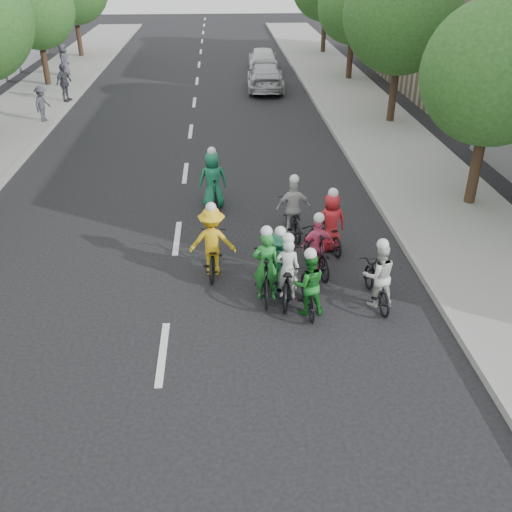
{
  "coord_description": "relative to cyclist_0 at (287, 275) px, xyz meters",
  "views": [
    {
      "loc": [
        1.28,
        -9.0,
        7.14
      ],
      "look_at": [
        1.98,
        2.05,
        1.0
      ],
      "focal_mm": 40.0,
      "sensor_mm": 36.0,
      "label": 1
    }
  ],
  "objects": [
    {
      "name": "curb_left",
      "position": [
        -8.72,
        8.07,
        -0.47
      ],
      "size": [
        0.18,
        80.0,
        0.18
      ],
      "primitive_type": "cube",
      "color": "#999993",
      "rests_on": "ground"
    },
    {
      "name": "tree_r_0",
      "position": [
        6.13,
        4.67,
        3.4
      ],
      "size": [
        4.0,
        4.0,
        5.97
      ],
      "color": "black",
      "rests_on": "ground"
    },
    {
      "name": "cyclist_4",
      "position": [
        1.39,
        2.24,
        0.04
      ],
      "size": [
        0.86,
        1.71,
        1.73
      ],
      "rotation": [
        0.0,
        0.0,
        3.32
      ],
      "color": "black",
      "rests_on": "ground"
    },
    {
      "name": "bldg_se",
      "position": [
        13.33,
        22.07,
        3.44
      ],
      "size": [
        10.0,
        14.0,
        8.0
      ],
      "primitive_type": "cube",
      "color": "gray",
      "rests_on": "ground"
    },
    {
      "name": "spectator_1",
      "position": [
        -8.97,
        18.1,
        0.49
      ],
      "size": [
        0.84,
        1.15,
        1.81
      ],
      "primitive_type": "imported",
      "rotation": [
        0.0,
        0.0,
        1.14
      ],
      "color": "#484652",
      "rests_on": "sidewalk_left"
    },
    {
      "name": "spectator_0",
      "position": [
        -9.11,
        14.56,
        0.35
      ],
      "size": [
        0.82,
        1.11,
        1.53
      ],
      "primitive_type": "imported",
      "rotation": [
        0.0,
        0.0,
        1.29
      ],
      "color": "#444450",
      "rests_on": "sidewalk_left"
    },
    {
      "name": "tree_r_2",
      "position": [
        6.13,
        22.67,
        3.4
      ],
      "size": [
        4.0,
        4.0,
        5.97
      ],
      "color": "black",
      "rests_on": "ground"
    },
    {
      "name": "cyclist_1",
      "position": [
        0.4,
        -0.63,
        0.03
      ],
      "size": [
        0.71,
        1.57,
        1.58
      ],
      "rotation": [
        0.0,
        0.0,
        3.17
      ],
      "color": "black",
      "rests_on": "ground"
    },
    {
      "name": "spectator_2",
      "position": [
        -10.43,
        24.46,
        0.46
      ],
      "size": [
        0.62,
        0.89,
        1.75
      ],
      "primitive_type": "imported",
      "rotation": [
        0.0,
        0.0,
        1.5
      ],
      "color": "#484652",
      "rests_on": "sidewalk_left"
    },
    {
      "name": "tree_r_1",
      "position": [
        6.13,
        13.67,
        3.96
      ],
      "size": [
        4.8,
        4.8,
        6.93
      ],
      "color": "black",
      "rests_on": "ground"
    },
    {
      "name": "cyclist_5",
      "position": [
        -0.47,
        0.04,
        0.08
      ],
      "size": [
        0.63,
        1.86,
        1.81
      ],
      "rotation": [
        0.0,
        0.0,
        3.09
      ],
      "color": "black",
      "rests_on": "ground"
    },
    {
      "name": "cyclist_8",
      "position": [
        0.51,
        3.08,
        0.05
      ],
      "size": [
        0.99,
        1.86,
        1.79
      ],
      "rotation": [
        0.0,
        0.0,
        3.24
      ],
      "color": "black",
      "rests_on": "ground"
    },
    {
      "name": "cyclist_7",
      "position": [
        -0.14,
        0.31,
        0.08
      ],
      "size": [
        1.05,
        1.91,
        1.65
      ],
      "rotation": [
        0.0,
        0.0,
        3.31
      ],
      "color": "black",
      "rests_on": "ground"
    },
    {
      "name": "follow_car_trail",
      "position": [
        1.37,
        25.97,
        0.16
      ],
      "size": [
        1.84,
        4.29,
        1.45
      ],
      "primitive_type": "imported",
      "rotation": [
        0.0,
        0.0,
        3.11
      ],
      "color": "white",
      "rests_on": "ground"
    },
    {
      "name": "cyclist_3",
      "position": [
        0.84,
        1.07,
        0.05
      ],
      "size": [
        0.91,
        1.89,
        1.61
      ],
      "rotation": [
        0.0,
        0.0,
        3.33
      ],
      "color": "black",
      "rests_on": "ground"
    },
    {
      "name": "cyclist_0",
      "position": [
        0.0,
        0.0,
        0.0
      ],
      "size": [
        0.97,
        2.02,
        1.64
      ],
      "rotation": [
        0.0,
        0.0,
        2.99
      ],
      "color": "black",
      "rests_on": "ground"
    },
    {
      "name": "ground",
      "position": [
        -2.67,
        -1.93,
        -0.56
      ],
      "size": [
        120.0,
        120.0,
        0.0
      ],
      "primitive_type": "plane",
      "color": "black",
      "rests_on": "ground"
    },
    {
      "name": "cyclist_6",
      "position": [
        1.97,
        -0.4,
        0.02
      ],
      "size": [
        0.75,
        1.76,
        1.64
      ],
      "rotation": [
        0.0,
        0.0,
        3.2
      ],
      "color": "black",
      "rests_on": "ground"
    },
    {
      "name": "curb_right",
      "position": [
        3.38,
        8.07,
        -0.47
      ],
      "size": [
        0.18,
        80.0,
        0.18
      ],
      "primitive_type": "cube",
      "color": "#999993",
      "rests_on": "ground"
    },
    {
      "name": "follow_car_lead",
      "position": [
        1.11,
        20.62,
        0.13
      ],
      "size": [
        2.15,
        4.83,
        1.38
      ],
      "primitive_type": "imported",
      "rotation": [
        0.0,
        0.0,
        3.09
      ],
      "color": "#B1B1B6",
      "rests_on": "ground"
    },
    {
      "name": "cyclist_9",
      "position": [
        -1.67,
        5.15,
        0.15
      ],
      "size": [
        0.94,
        1.63,
        1.9
      ],
      "rotation": [
        0.0,
        0.0,
        3.31
      ],
      "color": "black",
      "rests_on": "ground"
    },
    {
      "name": "cyclist_2",
      "position": [
        -1.67,
        1.19,
        0.13
      ],
      "size": [
        1.16,
        1.8,
        1.87
      ],
      "rotation": [
        0.0,
        0.0,
        3.07
      ],
      "color": "black",
      "rests_on": "ground"
    },
    {
      "name": "tree_l_4",
      "position": [
        -10.87,
        22.07,
        3.4
      ],
      "size": [
        4.0,
        4.0,
        5.97
      ],
      "color": "black",
      "rests_on": "ground"
    },
    {
      "name": "sidewalk_right",
      "position": [
        5.33,
        8.07,
        -0.49
      ],
      "size": [
        4.0,
        80.0,
        0.15
      ],
      "primitive_type": "cube",
      "color": "gray",
      "rests_on": "ground"
    }
  ]
}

